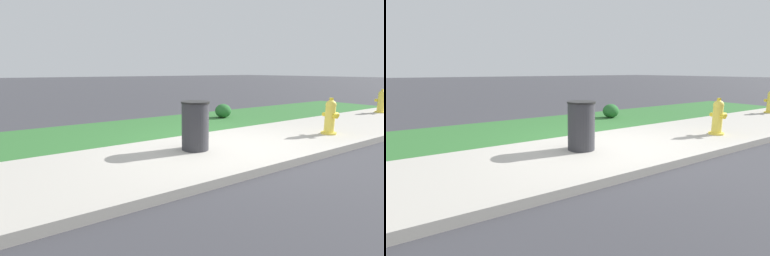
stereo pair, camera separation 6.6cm
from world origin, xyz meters
TOP-DOWN VIEW (x-y plane):
  - ground_plane at (0.00, 0.00)m, footprint 120.00×120.00m
  - sidewalk_pavement at (0.00, 0.00)m, footprint 18.00×2.49m
  - grass_verge at (0.00, 2.58)m, footprint 18.00×2.68m
  - street_curb at (0.00, -1.32)m, footprint 18.00×0.16m
  - fire_hydrant_far_end at (2.51, -0.40)m, footprint 0.37×0.40m
  - trash_bin at (-0.65, 0.18)m, footprint 0.50×0.50m
  - shrub_bush_far_verge at (2.12, 2.70)m, footprint 0.47×0.47m

SIDE VIEW (x-z plane):
  - ground_plane at x=0.00m, z-range 0.00..0.00m
  - grass_verge at x=0.00m, z-range 0.00..0.01m
  - sidewalk_pavement at x=0.00m, z-range 0.00..0.01m
  - street_curb at x=0.00m, z-range 0.00..0.12m
  - shrub_bush_far_verge at x=2.12m, z-range 0.00..0.40m
  - fire_hydrant_far_end at x=2.51m, z-range -0.01..0.78m
  - trash_bin at x=-0.65m, z-range 0.00..0.86m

